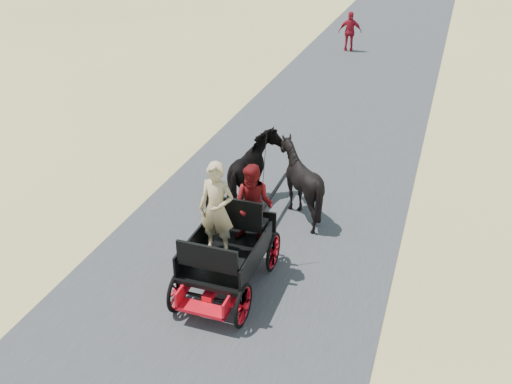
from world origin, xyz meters
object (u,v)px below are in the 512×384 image
(carriage, at_px, (228,270))
(horse_left, at_px, (253,174))
(horse_right, at_px, (300,181))
(pedestrian, at_px, (350,32))

(carriage, relative_size, horse_left, 1.20)
(horse_left, bearing_deg, carriage, 100.39)
(horse_right, relative_size, pedestrian, 0.98)
(carriage, height_order, horse_right, horse_right)
(horse_left, bearing_deg, pedestrian, -87.74)
(pedestrian, bearing_deg, carriage, 83.99)
(horse_left, xyz_separation_m, horse_right, (1.10, 0.00, 0.00))
(horse_left, relative_size, pedestrian, 1.16)
(carriage, bearing_deg, pedestrian, 93.67)
(horse_left, relative_size, horse_right, 1.18)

